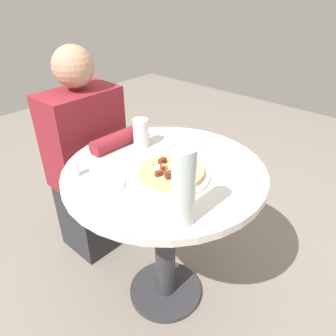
{
  "coord_description": "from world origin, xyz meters",
  "views": [
    {
      "loc": [
        0.8,
        0.73,
        1.39
      ],
      "look_at": [
        0.02,
        0.03,
        0.76
      ],
      "focal_mm": 34.29,
      "sensor_mm": 36.0,
      "label": 1
    }
  ],
  "objects_px": {
    "breakfast_pizza": "(171,171)",
    "knife": "(187,136)",
    "dining_table": "(165,204)",
    "bread_plate": "(103,184)",
    "water_glass": "(141,133)",
    "pizza_plate": "(171,176)",
    "fork": "(184,139)",
    "salt_shaker": "(75,169)",
    "water_bottle": "(184,187)",
    "person_seated": "(89,168)"
  },
  "relations": [
    {
      "from": "pizza_plate",
      "to": "water_bottle",
      "type": "bearing_deg",
      "value": 48.78
    },
    {
      "from": "dining_table",
      "to": "breakfast_pizza",
      "type": "height_order",
      "value": "breakfast_pizza"
    },
    {
      "from": "dining_table",
      "to": "fork",
      "type": "xyz_separation_m",
      "value": [
        -0.24,
        -0.1,
        0.18
      ]
    },
    {
      "from": "person_seated",
      "to": "bread_plate",
      "type": "xyz_separation_m",
      "value": [
        0.25,
        0.47,
        0.24
      ]
    },
    {
      "from": "bread_plate",
      "to": "water_glass",
      "type": "distance_m",
      "value": 0.34
    },
    {
      "from": "breakfast_pizza",
      "to": "knife",
      "type": "relative_size",
      "value": 1.35
    },
    {
      "from": "bread_plate",
      "to": "knife",
      "type": "height_order",
      "value": "bread_plate"
    },
    {
      "from": "bread_plate",
      "to": "water_bottle",
      "type": "bearing_deg",
      "value": 96.99
    },
    {
      "from": "person_seated",
      "to": "breakfast_pizza",
      "type": "height_order",
      "value": "person_seated"
    },
    {
      "from": "breakfast_pizza",
      "to": "bread_plate",
      "type": "bearing_deg",
      "value": -35.71
    },
    {
      "from": "knife",
      "to": "salt_shaker",
      "type": "height_order",
      "value": "salt_shaker"
    },
    {
      "from": "breakfast_pizza",
      "to": "bread_plate",
      "type": "height_order",
      "value": "breakfast_pizza"
    },
    {
      "from": "water_bottle",
      "to": "salt_shaker",
      "type": "relative_size",
      "value": 4.49
    },
    {
      "from": "water_bottle",
      "to": "salt_shaker",
      "type": "bearing_deg",
      "value": -81.89
    },
    {
      "from": "pizza_plate",
      "to": "breakfast_pizza",
      "type": "bearing_deg",
      "value": 1.23
    },
    {
      "from": "breakfast_pizza",
      "to": "salt_shaker",
      "type": "bearing_deg",
      "value": -50.03
    },
    {
      "from": "pizza_plate",
      "to": "dining_table",
      "type": "bearing_deg",
      "value": -116.2
    },
    {
      "from": "breakfast_pizza",
      "to": "dining_table",
      "type": "bearing_deg",
      "value": -117.0
    },
    {
      "from": "pizza_plate",
      "to": "salt_shaker",
      "type": "bearing_deg",
      "value": -49.9
    },
    {
      "from": "salt_shaker",
      "to": "breakfast_pizza",
      "type": "bearing_deg",
      "value": 129.97
    },
    {
      "from": "water_glass",
      "to": "water_bottle",
      "type": "relative_size",
      "value": 0.5
    },
    {
      "from": "water_bottle",
      "to": "salt_shaker",
      "type": "height_order",
      "value": "water_bottle"
    },
    {
      "from": "salt_shaker",
      "to": "water_glass",
      "type": "bearing_deg",
      "value": 178.4
    },
    {
      "from": "person_seated",
      "to": "water_glass",
      "type": "distance_m",
      "value": 0.47
    },
    {
      "from": "water_bottle",
      "to": "water_glass",
      "type": "bearing_deg",
      "value": -120.56
    },
    {
      "from": "pizza_plate",
      "to": "fork",
      "type": "height_order",
      "value": "pizza_plate"
    },
    {
      "from": "water_glass",
      "to": "salt_shaker",
      "type": "bearing_deg",
      "value": -1.6
    },
    {
      "from": "dining_table",
      "to": "knife",
      "type": "xyz_separation_m",
      "value": [
        -0.28,
        -0.11,
        0.18
      ]
    },
    {
      "from": "knife",
      "to": "water_bottle",
      "type": "xyz_separation_m",
      "value": [
        0.47,
        0.36,
        0.12
      ]
    },
    {
      "from": "pizza_plate",
      "to": "knife",
      "type": "distance_m",
      "value": 0.35
    },
    {
      "from": "water_bottle",
      "to": "breakfast_pizza",
      "type": "bearing_deg",
      "value": -131.04
    },
    {
      "from": "pizza_plate",
      "to": "knife",
      "type": "bearing_deg",
      "value": -150.7
    },
    {
      "from": "person_seated",
      "to": "breakfast_pizza",
      "type": "bearing_deg",
      "value": 85.81
    },
    {
      "from": "dining_table",
      "to": "breakfast_pizza",
      "type": "bearing_deg",
      "value": 63.0
    },
    {
      "from": "person_seated",
      "to": "water_glass",
      "type": "bearing_deg",
      "value": 99.41
    },
    {
      "from": "breakfast_pizza",
      "to": "knife",
      "type": "xyz_separation_m",
      "value": [
        -0.31,
        -0.17,
        -0.02
      ]
    },
    {
      "from": "knife",
      "to": "water_glass",
      "type": "bearing_deg",
      "value": -130.35
    },
    {
      "from": "water_glass",
      "to": "fork",
      "type": "bearing_deg",
      "value": 148.12
    },
    {
      "from": "fork",
      "to": "water_bottle",
      "type": "distance_m",
      "value": 0.57
    },
    {
      "from": "fork",
      "to": "water_glass",
      "type": "height_order",
      "value": "water_glass"
    },
    {
      "from": "water_bottle",
      "to": "salt_shaker",
      "type": "xyz_separation_m",
      "value": [
        0.07,
        -0.47,
        -0.1
      ]
    },
    {
      "from": "person_seated",
      "to": "knife",
      "type": "distance_m",
      "value": 0.57
    },
    {
      "from": "bread_plate",
      "to": "salt_shaker",
      "type": "bearing_deg",
      "value": -78.95
    },
    {
      "from": "breakfast_pizza",
      "to": "bread_plate",
      "type": "xyz_separation_m",
      "value": [
        0.21,
        -0.15,
        -0.02
      ]
    },
    {
      "from": "knife",
      "to": "water_bottle",
      "type": "relative_size",
      "value": 0.71
    },
    {
      "from": "person_seated",
      "to": "water_bottle",
      "type": "relative_size",
      "value": 4.48
    },
    {
      "from": "bread_plate",
      "to": "salt_shaker",
      "type": "relative_size",
      "value": 2.8
    },
    {
      "from": "bread_plate",
      "to": "water_glass",
      "type": "relative_size",
      "value": 1.25
    },
    {
      "from": "pizza_plate",
      "to": "salt_shaker",
      "type": "xyz_separation_m",
      "value": [
        0.23,
        -0.28,
        0.02
      ]
    },
    {
      "from": "water_glass",
      "to": "salt_shaker",
      "type": "height_order",
      "value": "water_glass"
    }
  ]
}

